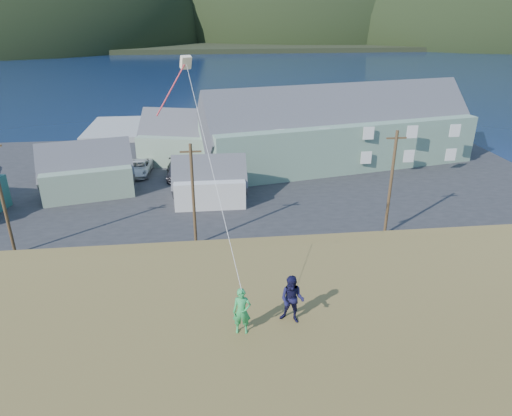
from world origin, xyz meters
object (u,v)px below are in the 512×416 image
(lodge, at_px, (339,128))
(shed_palegreen_far, at_px, (188,138))
(shed_palegreen_near, at_px, (87,171))
(kite_flyer_green, at_px, (242,311))
(kite_flyer_navy, at_px, (292,300))
(shed_white, at_px, (210,181))
(wharf, at_px, (175,127))

(lodge, height_order, shed_palegreen_far, lodge)
(shed_palegreen_near, distance_m, kite_flyer_green, 35.43)
(kite_flyer_navy, bearing_deg, shed_palegreen_far, 122.17)
(shed_white, bearing_deg, lodge, 34.46)
(wharf, bearing_deg, kite_flyer_navy, -82.69)
(shed_white, height_order, kite_flyer_green, kite_flyer_green)
(wharf, distance_m, lodge, 28.38)
(wharf, height_order, lodge, lodge)
(shed_palegreen_far, xyz_separation_m, kite_flyer_green, (3.00, -42.23, 5.09))
(wharf, distance_m, kite_flyer_navy, 59.08)
(wharf, relative_size, shed_palegreen_far, 2.03)
(wharf, xyz_separation_m, shed_white, (4.91, -29.74, 1.74))
(lodge, xyz_separation_m, shed_white, (-15.61, -10.55, -2.22))
(wharf, relative_size, shed_palegreen_near, 2.60)
(shed_palegreen_near, distance_m, shed_white, 12.80)
(lodge, height_order, shed_white, lodge)
(shed_white, bearing_deg, wharf, 99.80)
(wharf, xyz_separation_m, shed_palegreen_near, (-7.33, -26.02, 2.02))
(wharf, height_order, shed_palegreen_far, shed_palegreen_far)
(lodge, height_order, shed_palegreen_near, lodge)
(wharf, relative_size, kite_flyer_green, 15.26)
(shed_white, bearing_deg, kite_flyer_green, -88.11)
(shed_white, relative_size, kite_flyer_green, 4.19)
(kite_flyer_green, distance_m, kite_flyer_navy, 1.84)
(shed_palegreen_near, bearing_deg, shed_palegreen_far, 31.30)
(kite_flyer_navy, bearing_deg, shed_palegreen_near, 140.36)
(wharf, relative_size, kite_flyer_navy, 14.33)
(shed_palegreen_near, bearing_deg, kite_flyer_green, -81.21)
(wharf, relative_size, lodge, 0.77)
(wharf, bearing_deg, lodge, -43.09)
(lodge, bearing_deg, kite_flyer_navy, -120.00)
(lodge, distance_m, shed_white, 18.97)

